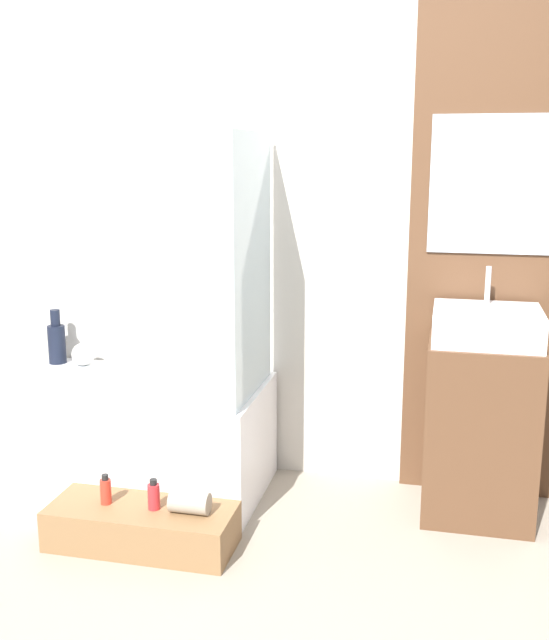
% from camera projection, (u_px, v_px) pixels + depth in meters
% --- Properties ---
extents(wall_tiled_back, '(4.20, 0.06, 2.60)m').
position_uv_depth(wall_tiled_back, '(318.00, 214.00, 3.53)').
color(wall_tiled_back, beige).
rests_on(wall_tiled_back, ground_plane).
extents(wall_wood_accent, '(0.70, 0.04, 2.60)m').
position_uv_depth(wall_wood_accent, '(491.00, 216.00, 3.30)').
color(wall_wood_accent, brown).
rests_on(wall_wood_accent, ground_plane).
extents(bathtub, '(1.23, 0.67, 0.52)m').
position_uv_depth(bathtub, '(135.00, 435.00, 3.57)').
color(bathtub, white).
rests_on(bathtub, ground_plane).
extents(glass_shower_screen, '(0.01, 0.62, 1.15)m').
position_uv_depth(glass_shower_screen, '(253.00, 267.00, 3.25)').
color(glass_shower_screen, silver).
rests_on(glass_shower_screen, bathtub).
extents(wooden_step_bench, '(0.77, 0.30, 0.17)m').
position_uv_depth(wooden_step_bench, '(142.00, 526.00, 3.06)').
color(wooden_step_bench, olive).
rests_on(wooden_step_bench, ground_plane).
extents(vanity_cabinet, '(0.47, 0.44, 0.79)m').
position_uv_depth(vanity_cabinet, '(480.00, 429.00, 3.28)').
color(vanity_cabinet, brown).
rests_on(vanity_cabinet, ground_plane).
extents(sink, '(0.45, 0.39, 0.31)m').
position_uv_depth(sink, '(487.00, 325.00, 3.18)').
color(sink, white).
rests_on(sink, vanity_cabinet).
extents(vase_tall_dark, '(0.09, 0.09, 0.28)m').
position_uv_depth(vase_tall_dark, '(57.00, 341.00, 3.83)').
color(vase_tall_dark, black).
rests_on(vase_tall_dark, bathtub).
extents(vase_round_light, '(0.12, 0.12, 0.12)m').
position_uv_depth(vase_round_light, '(83.00, 354.00, 3.80)').
color(vase_round_light, silver).
rests_on(vase_round_light, bathtub).
extents(bottle_soap_primary, '(0.05, 0.05, 0.13)m').
position_uv_depth(bottle_soap_primary, '(106.00, 491.00, 3.07)').
color(bottle_soap_primary, red).
rests_on(bottle_soap_primary, wooden_step_bench).
extents(bottle_soap_secondary, '(0.05, 0.05, 0.13)m').
position_uv_depth(bottle_soap_secondary, '(154.00, 496.00, 3.02)').
color(bottle_soap_secondary, red).
rests_on(bottle_soap_secondary, wooden_step_bench).
extents(towel_roll, '(0.16, 0.09, 0.09)m').
position_uv_depth(towel_roll, '(190.00, 502.00, 2.99)').
color(towel_roll, gray).
rests_on(towel_roll, wooden_step_bench).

